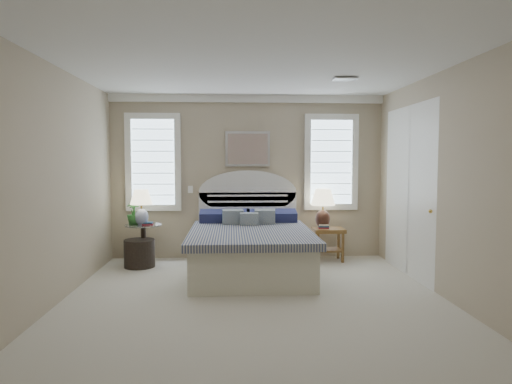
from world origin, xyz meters
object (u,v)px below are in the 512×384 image
object	(u,v)px
bed	(250,246)
floor_pot	(140,253)
side_table_left	(143,240)
nightstand_right	(328,237)
lamp_right	(323,204)
lamp_left	(141,203)

from	to	relation	value
bed	floor_pot	world-z (taller)	bed
side_table_left	nightstand_right	xyz separation A→B (m)	(2.95, 0.10, -0.00)
bed	floor_pot	bearing A→B (deg)	166.13
lamp_right	bed	bearing A→B (deg)	-147.94
side_table_left	floor_pot	distance (m)	0.25
bed	lamp_right	size ratio (longest dim) A/B	3.53
bed	floor_pot	xyz separation A→B (m)	(-1.68, 0.41, -0.17)
side_table_left	lamp_right	world-z (taller)	lamp_right
bed	nightstand_right	xyz separation A→B (m)	(1.30, 0.69, 0.00)
bed	lamp_left	bearing A→B (deg)	161.81
floor_pot	lamp_left	bearing A→B (deg)	83.40
floor_pot	side_table_left	bearing A→B (deg)	80.86
nightstand_right	floor_pot	bearing A→B (deg)	-174.67
side_table_left	lamp_left	world-z (taller)	lamp_left
side_table_left	nightstand_right	bearing A→B (deg)	1.94
lamp_right	floor_pot	bearing A→B (deg)	-173.13
lamp_left	lamp_right	xyz separation A→B (m)	(2.88, 0.22, -0.05)
side_table_left	lamp_right	size ratio (longest dim) A/B	0.98
bed	side_table_left	distance (m)	1.75
bed	lamp_right	world-z (taller)	bed
nightstand_right	lamp_left	bearing A→B (deg)	-177.19
bed	lamp_right	xyz separation A→B (m)	(1.22, 0.76, 0.54)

